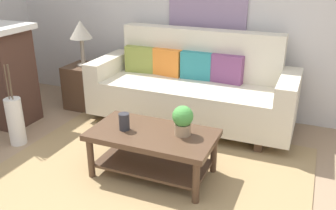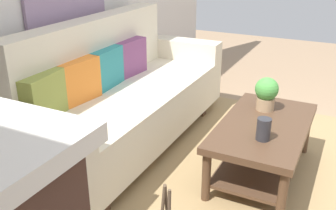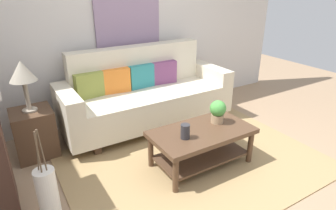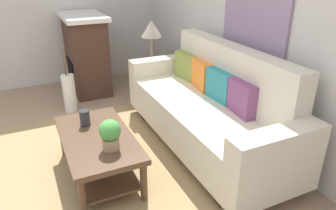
% 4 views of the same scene
% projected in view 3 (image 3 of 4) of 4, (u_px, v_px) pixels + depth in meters
% --- Properties ---
extents(ground_plane, '(9.54, 9.54, 0.00)m').
position_uv_depth(ground_plane, '(225.00, 187.00, 2.87)').
color(ground_plane, '#9E7F60').
extents(wall_back, '(5.54, 0.10, 2.70)m').
position_uv_depth(wall_back, '(128.00, 23.00, 4.05)').
color(wall_back, silver).
rests_on(wall_back, ground_plane).
extents(area_rug, '(2.79, 2.03, 0.01)m').
position_uv_depth(area_rug, '(195.00, 162.00, 3.26)').
color(area_rug, '#A38456').
rests_on(area_rug, ground_plane).
extents(couch, '(2.32, 0.84, 1.08)m').
position_uv_depth(couch, '(146.00, 96.00, 3.98)').
color(couch, beige).
rests_on(couch, ground_plane).
extents(throw_pillow_olive, '(0.37, 0.16, 0.32)m').
position_uv_depth(throw_pillow_olive, '(89.00, 85.00, 3.63)').
color(throw_pillow_olive, olive).
rests_on(throw_pillow_olive, couch).
extents(throw_pillow_orange, '(0.37, 0.17, 0.32)m').
position_uv_depth(throw_pillow_orange, '(116.00, 81.00, 3.81)').
color(throw_pillow_orange, orange).
rests_on(throw_pillow_orange, couch).
extents(throw_pillow_teal, '(0.37, 0.14, 0.32)m').
position_uv_depth(throw_pillow_teal, '(141.00, 76.00, 3.98)').
color(throw_pillow_teal, teal).
rests_on(throw_pillow_teal, couch).
extents(throw_pillow_plum, '(0.37, 0.15, 0.32)m').
position_uv_depth(throw_pillow_plum, '(164.00, 72.00, 4.16)').
color(throw_pillow_plum, '#7A4270').
rests_on(throw_pillow_plum, couch).
extents(coffee_table, '(1.10, 0.60, 0.43)m').
position_uv_depth(coffee_table, '(201.00, 140.00, 3.11)').
color(coffee_table, '#513826').
rests_on(coffee_table, ground_plane).
extents(tabletop_vase, '(0.09, 0.09, 0.15)m').
position_uv_depth(tabletop_vase, '(185.00, 131.00, 2.88)').
color(tabletop_vase, '#2D2D33').
rests_on(tabletop_vase, coffee_table).
extents(potted_plant_tabletop, '(0.18, 0.18, 0.26)m').
position_uv_depth(potted_plant_tabletop, '(218.00, 111.00, 3.18)').
color(potted_plant_tabletop, tan).
rests_on(potted_plant_tabletop, coffee_table).
extents(side_table, '(0.44, 0.44, 0.56)m').
position_uv_depth(side_table, '(35.00, 133.00, 3.32)').
color(side_table, '#513826').
rests_on(side_table, ground_plane).
extents(table_lamp, '(0.28, 0.28, 0.57)m').
position_uv_depth(table_lamp, '(22.00, 73.00, 3.04)').
color(table_lamp, gray).
rests_on(table_lamp, side_table).
extents(floor_vase, '(0.17, 0.17, 0.51)m').
position_uv_depth(floor_vase, '(48.00, 196.00, 2.38)').
color(floor_vase, white).
rests_on(floor_vase, ground_plane).
extents(floor_vase_branch_a, '(0.03, 0.03, 0.36)m').
position_uv_depth(floor_vase_branch_a, '(42.00, 150.00, 2.22)').
color(floor_vase_branch_a, brown).
rests_on(floor_vase_branch_a, floor_vase).
extents(floor_vase_branch_b, '(0.05, 0.03, 0.36)m').
position_uv_depth(floor_vase_branch_b, '(37.00, 150.00, 2.22)').
color(floor_vase_branch_b, brown).
rests_on(floor_vase_branch_b, floor_vase).
extents(floor_vase_branch_c, '(0.02, 0.01, 0.36)m').
position_uv_depth(floor_vase_branch_c, '(38.00, 153.00, 2.19)').
color(floor_vase_branch_c, brown).
rests_on(floor_vase_branch_c, floor_vase).
extents(framed_painting, '(0.95, 0.03, 0.77)m').
position_uv_depth(framed_painting, '(128.00, 18.00, 3.96)').
color(framed_painting, gray).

